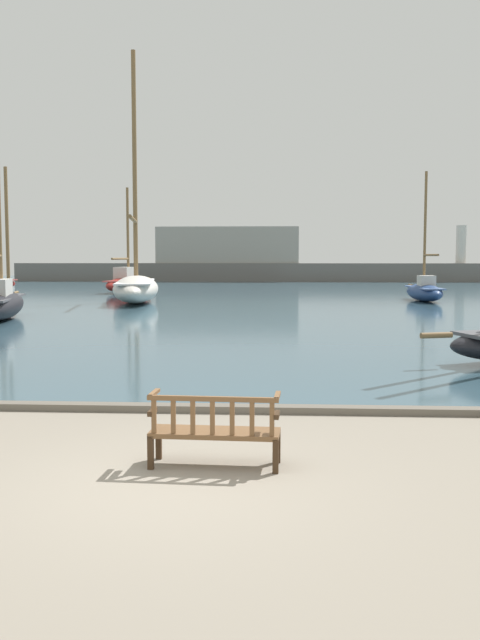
% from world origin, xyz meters
% --- Properties ---
extents(ground_plane, '(160.00, 160.00, 0.00)m').
position_xyz_m(ground_plane, '(0.00, 0.00, 0.00)').
color(ground_plane, gray).
extents(harbor_water, '(100.00, 80.00, 0.08)m').
position_xyz_m(harbor_water, '(0.00, 44.00, 0.04)').
color(harbor_water, '#385666').
rests_on(harbor_water, ground).
extents(quay_edge_kerb, '(40.00, 0.30, 0.12)m').
position_xyz_m(quay_edge_kerb, '(0.00, 3.85, 0.06)').
color(quay_edge_kerb, '#675F54').
rests_on(quay_edge_kerb, ground).
extents(park_bench, '(1.62, 0.60, 0.92)m').
position_xyz_m(park_bench, '(0.48, 0.75, 0.47)').
color(park_bench, '#3D2A19').
rests_on(park_bench, ground).
extents(sailboat_centre_channel, '(3.93, 10.11, 13.58)m').
position_xyz_m(sailboat_centre_channel, '(-6.75, 30.90, 0.98)').
color(sailboat_centre_channel, silver).
rests_on(sailboat_centre_channel, harbor_water).
extents(sailboat_far_port, '(2.83, 7.61, 7.87)m').
position_xyz_m(sailboat_far_port, '(-9.96, 20.01, 0.79)').
color(sailboat_far_port, black).
rests_on(sailboat_far_port, harbor_water).
extents(sailboat_nearest_starboard, '(1.82, 6.48, 7.25)m').
position_xyz_m(sailboat_nearest_starboard, '(9.30, 32.82, 0.69)').
color(sailboat_nearest_starboard, navy).
rests_on(sailboat_nearest_starboard, harbor_water).
extents(sailboat_mid_port, '(2.90, 7.33, 7.28)m').
position_xyz_m(sailboat_mid_port, '(-9.53, 41.38, 0.78)').
color(sailboat_mid_port, maroon).
rests_on(sailboat_mid_port, harbor_water).
extents(far_breakwater, '(51.49, 2.40, 5.64)m').
position_xyz_m(far_breakwater, '(-1.07, 63.83, 1.83)').
color(far_breakwater, '#66605B').
rests_on(far_breakwater, ground).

